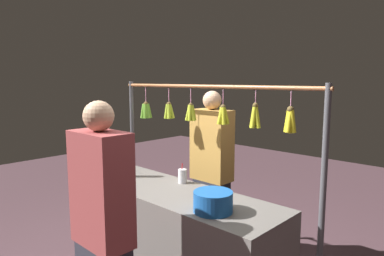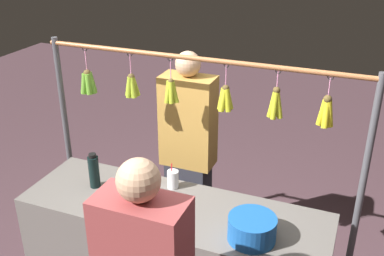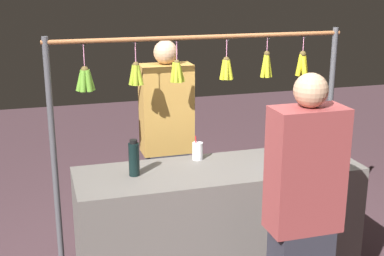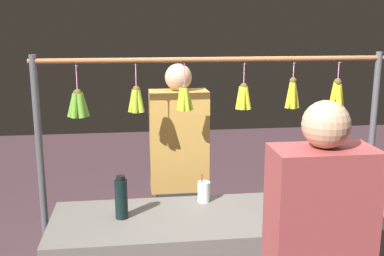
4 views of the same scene
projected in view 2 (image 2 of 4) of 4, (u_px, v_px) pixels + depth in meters
The scene contains 5 objects.
display_rack at pixel (193, 126), 3.06m from camera, with size 2.24×0.12×1.81m.
water_bottle at pixel (94, 171), 3.03m from camera, with size 0.07×0.07×0.25m.
blue_bucket at pixel (252, 229), 2.54m from camera, with size 0.27×0.27×0.15m, color #1A58A9.
drink_cup at pixel (173, 179), 3.04m from camera, with size 0.08×0.08×0.18m.
vendor_person at pixel (188, 159), 3.57m from camera, with size 0.41×0.22×1.72m.
Camera 2 is at (-1.01, 2.17, 2.57)m, focal length 42.42 mm.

